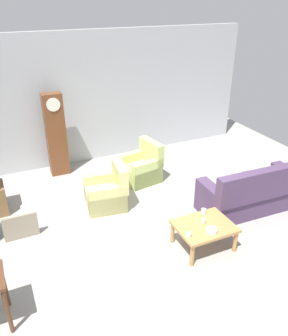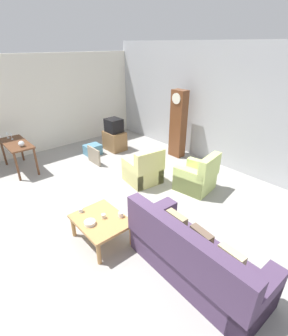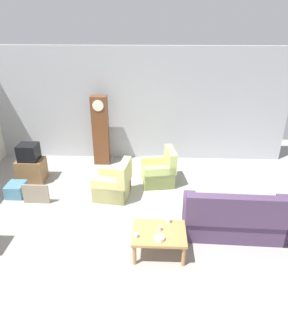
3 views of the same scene
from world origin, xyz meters
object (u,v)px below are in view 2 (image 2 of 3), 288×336
object	(u,v)px
glass_dome_cloche	(21,144)
cup_cream_tall	(104,216)
cup_blue_rimmed	(81,210)
cup_white_porcelain	(121,215)
console_table_dark	(17,147)
armchair_olive_near	(144,171)
grandfather_clock	(178,124)
wine_glass_tall	(7,134)
tv_stand_cabinet	(115,141)
bowl_white_stacked	(90,223)
armchair_olive_far	(197,178)
framed_picture_leaning	(94,156)
couch_floral	(194,258)
wine_glass_mid	(11,134)
coffee_table_wood	(101,222)
tv_crt	(114,125)
storage_box_blue	(93,150)

from	to	relation	value
glass_dome_cloche	cup_cream_tall	size ratio (longest dim) A/B	1.88
glass_dome_cloche	cup_blue_rimmed	xyz separation A→B (m)	(3.00, -0.01, -0.38)
cup_white_porcelain	console_table_dark	bearing A→B (deg)	-173.29
armchair_olive_near	grandfather_clock	xyz separation A→B (m)	(-0.58, 1.86, 0.69)
wine_glass_tall	tv_stand_cabinet	bearing A→B (deg)	70.70
bowl_white_stacked	grandfather_clock	bearing A→B (deg)	112.59
armchair_olive_far	wine_glass_tall	distance (m)	5.20
grandfather_clock	cup_white_porcelain	distance (m)	3.95
framed_picture_leaning	glass_dome_cloche	distance (m)	1.88
couch_floral	wine_glass_mid	size ratio (longest dim) A/B	9.76
cup_blue_rimmed	cup_cream_tall	world-z (taller)	cup_cream_tall
couch_floral	wine_glass_mid	bearing A→B (deg)	-172.42
coffee_table_wood	cup_cream_tall	distance (m)	0.12
couch_floral	cup_cream_tall	size ratio (longest dim) A/B	27.27
tv_stand_cabinet	bowl_white_stacked	size ratio (longest dim) A/B	3.65
grandfather_clock	glass_dome_cloche	distance (m)	4.28
coffee_table_wood	bowl_white_stacked	size ratio (longest dim) A/B	5.15
cup_cream_tall	wine_glass_mid	bearing A→B (deg)	-176.90
framed_picture_leaning	cup_blue_rimmed	bearing A→B (deg)	-35.02
couch_floral	armchair_olive_far	xyz separation A→B (m)	(-1.52, 2.03, -0.05)
tv_crt	framed_picture_leaning	distance (m)	1.31
cup_blue_rimmed	cup_cream_tall	distance (m)	0.46
framed_picture_leaning	cup_white_porcelain	xyz separation A→B (m)	(2.99, -1.24, 0.26)
grandfather_clock	tv_crt	world-z (taller)	grandfather_clock
bowl_white_stacked	coffee_table_wood	bearing A→B (deg)	90.37
tv_crt	bowl_white_stacked	bearing A→B (deg)	-40.45
storage_box_blue	cup_cream_tall	xyz separation A→B (m)	(3.43, -1.79, 0.33)
armchair_olive_far	cup_white_porcelain	bearing A→B (deg)	-86.17
armchair_olive_near	wine_glass_mid	distance (m)	3.73
armchair_olive_far	cup_white_porcelain	distance (m)	2.33
glass_dome_cloche	wine_glass_mid	bearing A→B (deg)	-177.61
couch_floral	cup_blue_rimmed	xyz separation A→B (m)	(-1.94, -0.74, 0.13)
cup_blue_rimmed	bowl_white_stacked	world-z (taller)	cup_blue_rimmed
armchair_olive_near	armchair_olive_far	distance (m)	1.30
cup_white_porcelain	armchair_olive_far	bearing A→B (deg)	93.83
armchair_olive_near	tv_crt	bearing A→B (deg)	162.38
armchair_olive_far	console_table_dark	world-z (taller)	armchair_olive_far
tv_crt	cup_blue_rimmed	bearing A→B (deg)	-43.62
armchair_olive_near	glass_dome_cloche	xyz separation A→B (m)	(-2.34, -2.04, 0.56)
armchair_olive_far	grandfather_clock	xyz separation A→B (m)	(-1.67, 1.15, 0.69)
cup_white_porcelain	cup_cream_tall	xyz separation A→B (m)	(-0.17, -0.24, -0.01)
glass_dome_cloche	storage_box_blue	bearing A→B (deg)	90.46
armchair_olive_near	grandfather_clock	bearing A→B (deg)	107.40
glass_dome_cloche	bowl_white_stacked	distance (m)	3.43
storage_box_blue	wine_glass_mid	xyz separation A→B (m)	(-0.68, -2.02, 0.78)
coffee_table_wood	grandfather_clock	size ratio (longest dim) A/B	0.49
couch_floral	bowl_white_stacked	bearing A→B (deg)	-152.81
tv_stand_cabinet	storage_box_blue	distance (m)	0.78
cup_cream_tall	wine_glass_tall	bearing A→B (deg)	-176.37
cup_blue_rimmed	wine_glass_tall	xyz separation A→B (m)	(-3.89, -0.07, 0.43)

